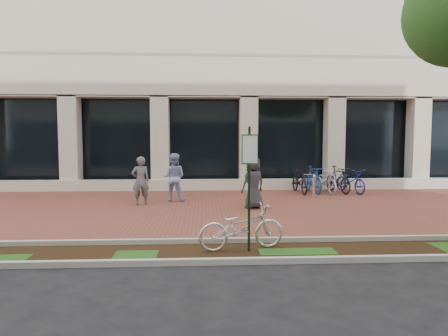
{
  "coord_description": "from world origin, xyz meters",
  "views": [
    {
      "loc": [
        -0.08,
        -13.34,
        2.4
      ],
      "look_at": [
        0.59,
        -0.8,
        1.42
      ],
      "focal_mm": 32.0,
      "sensor_mm": 36.0,
      "label": 1
    }
  ],
  "objects_px": {
    "locked_bicycle": "(242,227)",
    "bike_rack_cluster": "(325,180)",
    "pedestrian_right": "(253,183)",
    "parking_sign": "(249,173)",
    "pedestrian_left": "(141,181)",
    "bollard": "(314,187)",
    "pedestrian_mid": "(174,177)"
  },
  "relations": [
    {
      "from": "locked_bicycle",
      "to": "bike_rack_cluster",
      "type": "relative_size",
      "value": 0.58
    },
    {
      "from": "pedestrian_right",
      "to": "bike_rack_cluster",
      "type": "bearing_deg",
      "value": -164.35
    },
    {
      "from": "parking_sign",
      "to": "pedestrian_right",
      "type": "height_order",
      "value": "parking_sign"
    },
    {
      "from": "pedestrian_left",
      "to": "bike_rack_cluster",
      "type": "bearing_deg",
      "value": -178.13
    },
    {
      "from": "pedestrian_right",
      "to": "bollard",
      "type": "distance_m",
      "value": 3.32
    },
    {
      "from": "parking_sign",
      "to": "pedestrian_right",
      "type": "distance_m",
      "value": 5.1
    },
    {
      "from": "pedestrian_mid",
      "to": "pedestrian_left",
      "type": "bearing_deg",
      "value": 47.51
    },
    {
      "from": "parking_sign",
      "to": "bollard",
      "type": "relative_size",
      "value": 2.81
    },
    {
      "from": "parking_sign",
      "to": "pedestrian_mid",
      "type": "height_order",
      "value": "parking_sign"
    },
    {
      "from": "bollard",
      "to": "bike_rack_cluster",
      "type": "relative_size",
      "value": 0.29
    },
    {
      "from": "pedestrian_mid",
      "to": "bollard",
      "type": "bearing_deg",
      "value": -165.75
    },
    {
      "from": "pedestrian_left",
      "to": "locked_bicycle",
      "type": "bearing_deg",
      "value": 99.76
    },
    {
      "from": "locked_bicycle",
      "to": "pedestrian_right",
      "type": "relative_size",
      "value": 1.07
    },
    {
      "from": "locked_bicycle",
      "to": "bike_rack_cluster",
      "type": "height_order",
      "value": "bike_rack_cluster"
    },
    {
      "from": "locked_bicycle",
      "to": "bike_rack_cluster",
      "type": "bearing_deg",
      "value": -40.43
    },
    {
      "from": "parking_sign",
      "to": "locked_bicycle",
      "type": "height_order",
      "value": "parking_sign"
    },
    {
      "from": "pedestrian_right",
      "to": "bollard",
      "type": "height_order",
      "value": "pedestrian_right"
    },
    {
      "from": "pedestrian_right",
      "to": "locked_bicycle",
      "type": "bearing_deg",
      "value": 50.45
    },
    {
      "from": "pedestrian_mid",
      "to": "bike_rack_cluster",
      "type": "height_order",
      "value": "pedestrian_mid"
    },
    {
      "from": "pedestrian_left",
      "to": "pedestrian_right",
      "type": "height_order",
      "value": "pedestrian_right"
    },
    {
      "from": "pedestrian_left",
      "to": "bollard",
      "type": "xyz_separation_m",
      "value": [
        6.49,
        1.08,
        -0.38
      ]
    },
    {
      "from": "pedestrian_mid",
      "to": "locked_bicycle",
      "type": "bearing_deg",
      "value": 117.5
    },
    {
      "from": "pedestrian_left",
      "to": "bollard",
      "type": "bearing_deg",
      "value": 171.67
    },
    {
      "from": "locked_bicycle",
      "to": "bollard",
      "type": "height_order",
      "value": "locked_bicycle"
    },
    {
      "from": "bollard",
      "to": "locked_bicycle",
      "type": "bearing_deg",
      "value": -116.97
    },
    {
      "from": "locked_bicycle",
      "to": "bollard",
      "type": "distance_m",
      "value": 7.68
    },
    {
      "from": "pedestrian_left",
      "to": "pedestrian_mid",
      "type": "xyz_separation_m",
      "value": [
        1.1,
        0.81,
        0.04
      ]
    },
    {
      "from": "parking_sign",
      "to": "pedestrian_left",
      "type": "distance_m",
      "value": 6.74
    },
    {
      "from": "pedestrian_mid",
      "to": "pedestrian_right",
      "type": "distance_m",
      "value": 3.26
    },
    {
      "from": "parking_sign",
      "to": "pedestrian_left",
      "type": "bearing_deg",
      "value": 129.43
    },
    {
      "from": "parking_sign",
      "to": "bike_rack_cluster",
      "type": "relative_size",
      "value": 0.82
    },
    {
      "from": "locked_bicycle",
      "to": "pedestrian_left",
      "type": "height_order",
      "value": "pedestrian_left"
    }
  ]
}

